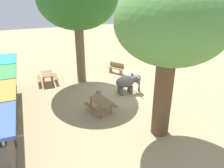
% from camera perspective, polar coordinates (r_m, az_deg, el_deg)
% --- Properties ---
extents(ground_plane, '(60.00, 60.00, 0.00)m').
position_cam_1_polar(ground_plane, '(15.74, 3.44, -1.93)').
color(ground_plane, tan).
extents(elephant, '(1.26, 1.86, 1.30)m').
position_cam_1_polar(elephant, '(15.22, 4.13, 0.55)').
color(elephant, slate).
rests_on(elephant, ground_plane).
extents(person_handler, '(0.41, 0.36, 1.62)m').
position_cam_1_polar(person_handler, '(14.70, 12.38, -0.32)').
color(person_handler, '#3F3833').
rests_on(person_handler, ground_plane).
extents(shade_tree_main, '(5.08, 4.66, 7.25)m').
position_cam_1_polar(shade_tree_main, '(9.80, 14.71, 14.40)').
color(shade_tree_main, brown).
rests_on(shade_tree_main, ground_plane).
extents(wooden_bench, '(1.38, 1.12, 0.88)m').
position_cam_1_polar(wooden_bench, '(19.04, 1.09, 4.26)').
color(wooden_bench, '#9E7A51').
rests_on(wooden_bench, ground_plane).
extents(picnic_table_near, '(1.78, 1.77, 0.78)m').
position_cam_1_polar(picnic_table_near, '(12.98, -2.90, -4.88)').
color(picnic_table_near, olive).
rests_on(picnic_table_near, ground_plane).
extents(picnic_table_far, '(1.52, 1.50, 0.78)m').
position_cam_1_polar(picnic_table_far, '(17.62, -16.31, 2.05)').
color(picnic_table_far, olive).
rests_on(picnic_table_far, ground_plane).
extents(market_stall_teal, '(2.50, 2.50, 2.52)m').
position_cam_1_polar(market_stall_teal, '(16.56, -26.97, 1.03)').
color(market_stall_teal, '#59514C').
rests_on(market_stall_teal, ground_plane).
extents(feed_bucket, '(0.36, 0.36, 0.32)m').
position_cam_1_polar(feed_bucket, '(15.35, -3.42, -1.96)').
color(feed_bucket, gray).
rests_on(feed_bucket, ground_plane).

